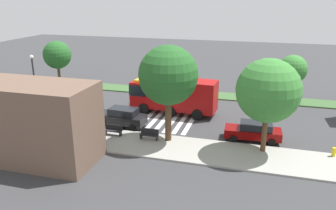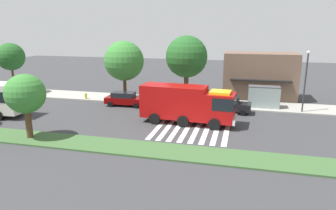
% 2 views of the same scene
% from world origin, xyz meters
% --- Properties ---
extents(ground_plane, '(120.00, 120.00, 0.00)m').
position_xyz_m(ground_plane, '(0.00, 0.00, 0.00)').
color(ground_plane, '#38383A').
extents(sidewalk, '(60.00, 4.55, 0.14)m').
position_xyz_m(sidewalk, '(0.00, 8.33, 0.07)').
color(sidewalk, '#9E9B93').
rests_on(sidewalk, ground_plane).
extents(median_strip, '(60.00, 3.00, 0.14)m').
position_xyz_m(median_strip, '(0.00, -7.55, 0.07)').
color(median_strip, '#3D6033').
rests_on(median_strip, ground_plane).
extents(crosswalk, '(6.75, 10.90, 0.01)m').
position_xyz_m(crosswalk, '(2.36, 0.00, 0.01)').
color(crosswalk, silver).
rests_on(crosswalk, ground_plane).
extents(fire_truck, '(9.36, 3.24, 3.68)m').
position_xyz_m(fire_truck, '(1.77, -0.14, 2.04)').
color(fire_truck, '#A50C0C').
rests_on(fire_truck, ground_plane).
extents(parked_car_west, '(4.82, 2.20, 1.65)m').
position_xyz_m(parked_car_west, '(-6.86, 4.85, 0.85)').
color(parked_car_west, '#720505').
rests_on(parked_car_west, ground_plane).
extents(parked_car_mid, '(4.72, 2.22, 1.81)m').
position_xyz_m(parked_car_mid, '(5.30, 4.86, 0.92)').
color(parked_car_mid, black).
rests_on(parked_car_mid, ground_plane).
extents(bus_stop_shelter, '(3.50, 1.40, 2.46)m').
position_xyz_m(bus_stop_shelter, '(9.08, 7.32, 1.89)').
color(bus_stop_shelter, '#4C4C51').
rests_on(bus_stop_shelter, sidewalk).
extents(bench_near_shelter, '(1.60, 0.50, 0.90)m').
position_xyz_m(bench_near_shelter, '(5.08, 7.35, 0.59)').
color(bench_near_shelter, black).
rests_on(bench_near_shelter, sidewalk).
extents(bench_west_of_shelter, '(1.60, 0.50, 0.90)m').
position_xyz_m(bench_west_of_shelter, '(1.73, 7.35, 0.59)').
color(bench_west_of_shelter, black).
rests_on(bench_west_of_shelter, sidewalk).
extents(street_lamp, '(0.36, 0.36, 6.61)m').
position_xyz_m(street_lamp, '(13.15, 6.65, 4.01)').
color(street_lamp, '#2D2D30').
rests_on(street_lamp, sidewalk).
extents(storefront_building, '(9.10, 5.35, 5.94)m').
position_xyz_m(storefront_building, '(8.73, 12.87, 2.97)').
color(storefront_building, brown).
rests_on(storefront_building, ground_plane).
extents(sidewalk_tree_west, '(4.90, 4.90, 7.41)m').
position_xyz_m(sidewalk_tree_west, '(-7.71, 7.05, 5.09)').
color(sidewalk_tree_west, '#513823').
rests_on(sidewalk_tree_west, sidewalk).
extents(sidewalk_tree_center, '(4.88, 4.88, 8.09)m').
position_xyz_m(sidewalk_tree_center, '(0.11, 7.05, 5.75)').
color(sidewalk_tree_center, '#513823').
rests_on(sidewalk_tree_center, sidewalk).
extents(median_tree_west, '(3.24, 3.24, 5.37)m').
position_xyz_m(median_tree_west, '(-10.44, -7.55, 3.84)').
color(median_tree_west, '#513823').
rests_on(median_tree_west, median_strip).
extents(median_tree_center, '(3.79, 3.79, 5.85)m').
position_xyz_m(median_tree_center, '(20.06, -7.55, 4.07)').
color(median_tree_center, '#513823').
rests_on(median_tree_center, median_strip).
extents(fire_hydrant, '(0.28, 0.28, 0.70)m').
position_xyz_m(fire_hydrant, '(-12.96, 6.55, 0.49)').
color(fire_hydrant, gold).
rests_on(fire_hydrant, sidewalk).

